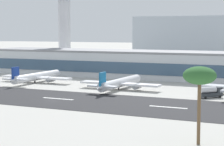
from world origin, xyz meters
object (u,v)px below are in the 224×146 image
(control_tower, at_px, (64,19))
(airliner_blue_tail_gate_1, at_px, (119,83))
(terminal_building, at_px, (161,65))
(service_fuel_truck_0, at_px, (211,92))
(distant_hotel_block, at_px, (218,40))
(airliner_navy_tail_gate_0, at_px, (35,77))
(palm_tree_0, at_px, (200,77))

(control_tower, bearing_deg, airliner_blue_tail_gate_1, -47.07)
(terminal_building, bearing_deg, service_fuel_truck_0, -56.28)
(terminal_building, relative_size, distant_hotel_block, 1.64)
(terminal_building, xyz_separation_m, distant_hotel_block, (7.32, 100.83, 10.11))
(service_fuel_truck_0, bearing_deg, airliner_blue_tail_gate_1, 123.86)
(terminal_building, xyz_separation_m, airliner_navy_tail_gate_0, (-45.43, -42.35, -4.06))
(terminal_building, distance_m, distant_hotel_block, 101.60)
(airliner_blue_tail_gate_1, bearing_deg, distant_hotel_block, -2.97)
(distant_hotel_block, distance_m, airliner_navy_tail_gate_0, 153.25)
(terminal_building, relative_size, airliner_blue_tail_gate_1, 4.87)
(distant_hotel_block, bearing_deg, airliner_navy_tail_gate_0, -110.22)
(airliner_navy_tail_gate_0, xyz_separation_m, palm_tree_0, (92.19, -74.39, 11.27))
(control_tower, height_order, airliner_blue_tail_gate_1, control_tower)
(control_tower, bearing_deg, airliner_navy_tail_gate_0, -68.94)
(distant_hotel_block, xyz_separation_m, airliner_blue_tail_gate_1, (-8.99, -148.71, -14.17))
(distant_hotel_block, distance_m, airliner_blue_tail_gate_1, 149.66)
(control_tower, distance_m, distant_hotel_block, 108.74)
(terminal_building, height_order, service_fuel_truck_0, terminal_building)
(service_fuel_truck_0, height_order, palm_tree_0, palm_tree_0)
(distant_hotel_block, xyz_separation_m, service_fuel_truck_0, (28.47, -154.45, -14.76))
(airliner_blue_tail_gate_1, height_order, service_fuel_truck_0, airliner_blue_tail_gate_1)
(service_fuel_truck_0, bearing_deg, control_tower, 95.45)
(palm_tree_0, bearing_deg, terminal_building, 111.83)
(airliner_blue_tail_gate_1, distance_m, service_fuel_truck_0, 37.90)
(palm_tree_0, bearing_deg, distant_hotel_block, 100.28)
(control_tower, bearing_deg, terminal_building, -21.41)
(palm_tree_0, bearing_deg, airliner_blue_tail_gate_1, 125.12)
(control_tower, distance_m, airliner_navy_tail_gate_0, 80.89)
(airliner_blue_tail_gate_1, bearing_deg, terminal_building, -1.51)
(airliner_blue_tail_gate_1, relative_size, palm_tree_0, 2.45)
(airliner_navy_tail_gate_0, bearing_deg, palm_tree_0, -129.99)
(control_tower, relative_size, distant_hotel_block, 0.43)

